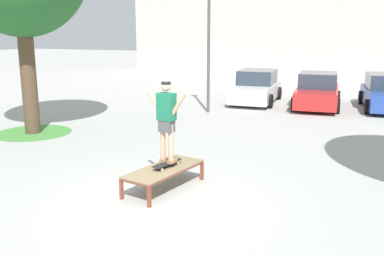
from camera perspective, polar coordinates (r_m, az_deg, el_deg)
The scene contains 8 objects.
ground_plane at distance 8.40m, azimuth -4.53°, elevation -9.87°, with size 120.00×120.00×0.00m, color #A8A8A3.
skate_box at distance 8.93m, azimuth -3.75°, elevation -5.62°, with size 1.11×2.01×0.46m.
skateboard at distance 8.98m, azimuth -3.35°, elevation -4.70°, with size 0.34×0.82×0.09m.
skater at distance 8.73m, azimuth -3.42°, elevation 1.54°, with size 1.00×0.33×1.69m.
grass_patch_near_left at distance 14.90m, azimuth -20.42°, elevation -0.58°, with size 2.46×2.46×0.01m, color #47893D.
car_white at distance 20.19m, azimuth 8.62°, elevation 5.36°, with size 2.11×4.29×1.50m.
car_red at distance 19.47m, azimuth 16.39°, elevation 4.72°, with size 2.15×4.31×1.50m.
light_post at distance 17.26m, azimuth 2.27°, elevation 14.70°, with size 0.36×0.36×5.83m.
Camera 1 is at (3.60, -6.87, 3.22)m, focal length 39.99 mm.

